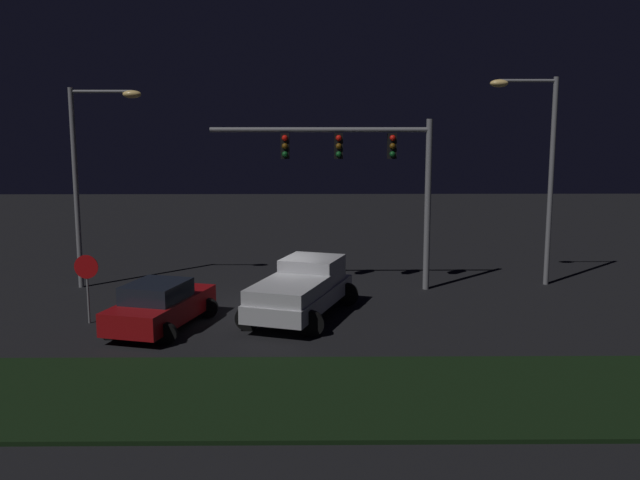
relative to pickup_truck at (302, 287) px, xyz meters
name	(u,v)px	position (x,y,z in m)	size (l,w,h in m)	color
ground_plane	(281,308)	(-0.76, 1.00, -1.00)	(80.00, 80.00, 0.00)	black
grass_median	(266,395)	(-0.76, -7.07, -0.95)	(21.82, 5.12, 0.10)	black
pickup_truck	(302,287)	(0.00, 0.00, 0.00)	(4.01, 5.76, 1.80)	#B7B7BC
car_sedan	(160,305)	(-4.41, -1.41, -0.26)	(3.22, 4.72, 1.51)	maroon
traffic_signal_gantry	(364,162)	(2.28, 3.80, 3.90)	(8.32, 0.56, 6.50)	slate
street_lamp_left	(90,162)	(-8.14, 4.29, 3.88)	(2.74, 0.44, 7.66)	slate
street_lamp_right	(539,156)	(9.11, 4.59, 4.10)	(2.63, 0.44, 8.09)	slate
stop_sign	(87,276)	(-6.83, -0.82, 0.56)	(0.76, 0.08, 2.23)	slate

